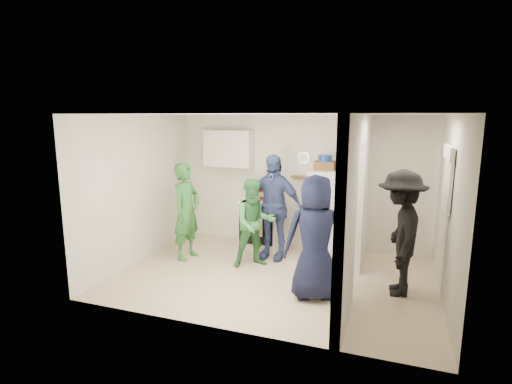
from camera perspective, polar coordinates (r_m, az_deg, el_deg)
floor at (r=6.39m, az=2.56°, el=-11.97°), size 4.80×4.80×0.00m
wall_back at (r=7.64m, az=6.39°, el=1.52°), size 4.80×0.00×4.80m
wall_front at (r=4.47m, az=-3.74°, el=-5.12°), size 4.80×0.00×4.80m
wall_left at (r=7.09m, az=-16.23°, el=0.43°), size 0.00×3.40×3.40m
wall_right at (r=5.81m, az=25.94°, el=-2.46°), size 0.00×3.40×3.40m
ceiling at (r=5.89m, az=2.77°, el=11.05°), size 4.80×4.80×0.00m
partition_pier_back at (r=6.87m, az=15.01°, el=0.17°), size 0.12×1.20×2.50m
partition_pier_front at (r=4.73m, az=12.76°, el=-4.47°), size 0.12×1.20×2.50m
partition_header at (r=5.67m, az=14.58°, el=8.70°), size 0.12×1.00×0.40m
stove at (r=7.68m, az=0.75°, el=-4.46°), size 0.76×0.63×0.90m
upper_cabinet at (r=7.83m, az=-3.90°, el=6.21°), size 0.95×0.34×0.70m
fridge at (r=7.27m, az=10.30°, el=-2.94°), size 0.63×0.61×1.54m
wicker_basket at (r=7.19m, az=9.80°, el=3.76°), size 0.35×0.25×0.15m
blue_bowl at (r=7.17m, az=9.84°, el=4.79°), size 0.24×0.24×0.11m
yellow_cup_stack_top at (r=6.99m, az=12.19°, el=3.89°), size 0.09×0.09×0.25m
wall_clock at (r=7.55m, az=6.80°, el=4.85°), size 0.22×0.02×0.22m
spice_shelf at (r=7.57m, az=6.32°, el=2.21°), size 0.35×0.08×0.03m
nook_window at (r=5.94m, az=25.87°, el=1.74°), size 0.03×0.70×0.80m
nook_window_frame at (r=5.93m, az=25.73°, el=1.75°), size 0.04×0.76×0.86m
nook_valance at (r=5.89m, az=25.76°, el=5.12°), size 0.04×0.82×0.18m
yellow_cup_stack_stove at (r=7.38m, az=-0.68°, el=-0.48°), size 0.09×0.09×0.25m
red_cup at (r=7.31m, az=1.88°, el=-1.12°), size 0.09×0.09×0.12m
person_green_left at (r=7.04m, az=-9.88°, el=-2.74°), size 0.49×0.67×1.69m
person_green_center at (r=6.60m, az=-0.20°, el=-4.44°), size 0.91×0.86×1.47m
person_denim at (r=6.93m, az=2.38°, el=-2.15°), size 1.11×0.52×1.84m
person_navy at (r=5.47m, az=8.44°, el=-6.47°), size 0.99×0.82×1.72m
person_nook at (r=5.89m, az=19.92°, el=-5.52°), size 0.74×1.19×1.77m
bottle_a at (r=7.73m, az=-0.99°, el=0.20°), size 0.06×0.06×0.29m
bottle_b at (r=7.55m, az=-0.82°, el=-0.04°), size 0.07×0.07×0.30m
bottle_c at (r=7.69m, az=0.63°, el=0.22°), size 0.06×0.06×0.31m
bottle_d at (r=7.51m, az=0.78°, el=-0.12°), size 0.07×0.07×0.29m
bottle_e at (r=7.68m, az=1.90°, el=0.25°), size 0.08×0.08×0.33m
bottle_f at (r=7.50m, az=2.00°, el=-0.25°), size 0.08×0.08×0.27m
bottle_g at (r=7.61m, az=3.04°, el=-0.06°), size 0.06×0.06×0.27m
bottle_h at (r=7.52m, az=-1.75°, el=-0.19°), size 0.06×0.06×0.27m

